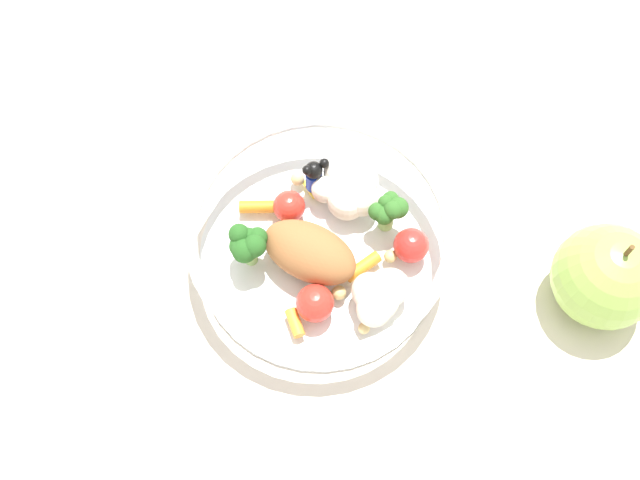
{
  "coord_description": "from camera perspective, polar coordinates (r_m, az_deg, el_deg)",
  "views": [
    {
      "loc": [
        0.02,
        0.26,
        0.55
      ],
      "look_at": [
        0.01,
        0.01,
        0.03
      ],
      "focal_mm": 40.71,
      "sensor_mm": 36.0,
      "label": 1
    }
  ],
  "objects": [
    {
      "name": "ground_plane",
      "position": [
        0.61,
        0.59,
        -0.4
      ],
      "size": [
        2.4,
        2.4,
        0.0
      ],
      "primitive_type": "plane",
      "color": "silver"
    },
    {
      "name": "food_container",
      "position": [
        0.58,
        0.53,
        -0.1
      ],
      "size": [
        0.21,
        0.21,
        0.05
      ],
      "color": "white",
      "rests_on": "ground_plane"
    },
    {
      "name": "loose_apple",
      "position": [
        0.59,
        21.54,
        -2.69
      ],
      "size": [
        0.08,
        0.08,
        0.09
      ],
      "color": "#8CB74C",
      "rests_on": "ground_plane"
    }
  ]
}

